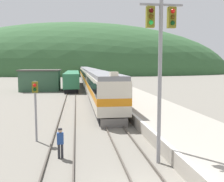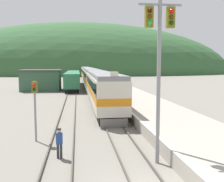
{
  "view_description": "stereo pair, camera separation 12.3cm",
  "coord_description": "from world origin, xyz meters",
  "px_view_note": "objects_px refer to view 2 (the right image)",
  "views": [
    {
      "loc": [
        -3.01,
        -9.41,
        5.16
      ],
      "look_at": [
        0.53,
        16.62,
        2.47
      ],
      "focal_mm": 42.0,
      "sensor_mm": 36.0,
      "label": 1
    },
    {
      "loc": [
        -2.89,
        -9.42,
        5.16
      ],
      "look_at": [
        0.53,
        16.62,
        2.47
      ],
      "focal_mm": 42.0,
      "sensor_mm": 36.0,
      "label": 2
    }
  ],
  "objects_px": {
    "signal_mast_main": "(159,49)",
    "track_worker": "(59,141)",
    "carriage_fourth": "(85,72)",
    "siding_train": "(73,79)",
    "carriage_second": "(92,78)",
    "carriage_third": "(88,74)",
    "express_train_lead_car": "(102,88)",
    "signal_post_siding": "(35,98)"
  },
  "relations": [
    {
      "from": "carriage_fourth",
      "to": "signal_mast_main",
      "type": "bearing_deg",
      "value": -89.19
    },
    {
      "from": "express_train_lead_car",
      "to": "carriage_third",
      "type": "distance_m",
      "value": 44.3
    },
    {
      "from": "carriage_fourth",
      "to": "siding_train",
      "type": "height_order",
      "value": "carriage_fourth"
    },
    {
      "from": "carriage_second",
      "to": "track_worker",
      "type": "bearing_deg",
      "value": -95.67
    },
    {
      "from": "carriage_fourth",
      "to": "track_worker",
      "type": "bearing_deg",
      "value": -92.7
    },
    {
      "from": "signal_post_siding",
      "to": "carriage_fourth",
      "type": "bearing_deg",
      "value": 85.9
    },
    {
      "from": "express_train_lead_car",
      "to": "carriage_fourth",
      "type": "height_order",
      "value": "express_train_lead_car"
    },
    {
      "from": "carriage_second",
      "to": "express_train_lead_car",
      "type": "bearing_deg",
      "value": -90.0
    },
    {
      "from": "siding_train",
      "to": "signal_mast_main",
      "type": "height_order",
      "value": "signal_mast_main"
    },
    {
      "from": "carriage_second",
      "to": "siding_train",
      "type": "height_order",
      "value": "carriage_second"
    },
    {
      "from": "carriage_third",
      "to": "track_worker",
      "type": "xyz_separation_m",
      "value": [
        -3.93,
        -61.37,
        -1.33
      ]
    },
    {
      "from": "carriage_second",
      "to": "siding_train",
      "type": "bearing_deg",
      "value": 122.52
    },
    {
      "from": "siding_train",
      "to": "carriage_fourth",
      "type": "bearing_deg",
      "value": 83.99
    },
    {
      "from": "carriage_second",
      "to": "carriage_third",
      "type": "distance_m",
      "value": 21.78
    },
    {
      "from": "carriage_third",
      "to": "signal_mast_main",
      "type": "xyz_separation_m",
      "value": [
        1.19,
        -62.74,
        3.62
      ]
    },
    {
      "from": "track_worker",
      "to": "siding_train",
      "type": "bearing_deg",
      "value": 90.01
    },
    {
      "from": "carriage_second",
      "to": "track_worker",
      "type": "height_order",
      "value": "carriage_second"
    },
    {
      "from": "signal_mast_main",
      "to": "track_worker",
      "type": "relative_size",
      "value": 5.34
    },
    {
      "from": "carriage_fourth",
      "to": "siding_train",
      "type": "relative_size",
      "value": 0.73
    },
    {
      "from": "track_worker",
      "to": "carriage_second",
      "type": "bearing_deg",
      "value": 84.33
    },
    {
      "from": "carriage_fourth",
      "to": "track_worker",
      "type": "height_order",
      "value": "carriage_fourth"
    },
    {
      "from": "carriage_fourth",
      "to": "track_worker",
      "type": "distance_m",
      "value": 83.25
    },
    {
      "from": "carriage_fourth",
      "to": "carriage_third",
      "type": "bearing_deg",
      "value": -90.0
    },
    {
      "from": "carriage_second",
      "to": "carriage_third",
      "type": "relative_size",
      "value": 1.0
    },
    {
      "from": "signal_mast_main",
      "to": "express_train_lead_car",
      "type": "bearing_deg",
      "value": 93.71
    },
    {
      "from": "signal_mast_main",
      "to": "carriage_third",
      "type": "bearing_deg",
      "value": 91.09
    },
    {
      "from": "siding_train",
      "to": "signal_post_siding",
      "type": "distance_m",
      "value": 42.35
    },
    {
      "from": "express_train_lead_car",
      "to": "signal_mast_main",
      "type": "bearing_deg",
      "value": -86.29
    },
    {
      "from": "carriage_third",
      "to": "signal_post_siding",
      "type": "height_order",
      "value": "carriage_third"
    },
    {
      "from": "signal_mast_main",
      "to": "signal_post_siding",
      "type": "xyz_separation_m",
      "value": [
        -6.91,
        4.83,
        -3.0
      ]
    },
    {
      "from": "carriage_second",
      "to": "signal_post_siding",
      "type": "height_order",
      "value": "carriage_second"
    },
    {
      "from": "carriage_fourth",
      "to": "signal_mast_main",
      "type": "distance_m",
      "value": 84.6
    },
    {
      "from": "express_train_lead_car",
      "to": "carriage_third",
      "type": "height_order",
      "value": "express_train_lead_car"
    },
    {
      "from": "express_train_lead_car",
      "to": "carriage_second",
      "type": "relative_size",
      "value": 1.05
    },
    {
      "from": "signal_mast_main",
      "to": "track_worker",
      "type": "distance_m",
      "value": 7.25
    },
    {
      "from": "carriage_fourth",
      "to": "signal_post_siding",
      "type": "bearing_deg",
      "value": -94.1
    },
    {
      "from": "signal_mast_main",
      "to": "track_worker",
      "type": "height_order",
      "value": "signal_mast_main"
    },
    {
      "from": "carriage_second",
      "to": "signal_post_siding",
      "type": "distance_m",
      "value": 36.58
    },
    {
      "from": "express_train_lead_car",
      "to": "track_worker",
      "type": "distance_m",
      "value": 17.56
    },
    {
      "from": "carriage_third",
      "to": "signal_mast_main",
      "type": "height_order",
      "value": "signal_mast_main"
    },
    {
      "from": "express_train_lead_car",
      "to": "signal_post_siding",
      "type": "height_order",
      "value": "express_train_lead_car"
    },
    {
      "from": "carriage_fourth",
      "to": "signal_mast_main",
      "type": "height_order",
      "value": "signal_mast_main"
    }
  ]
}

